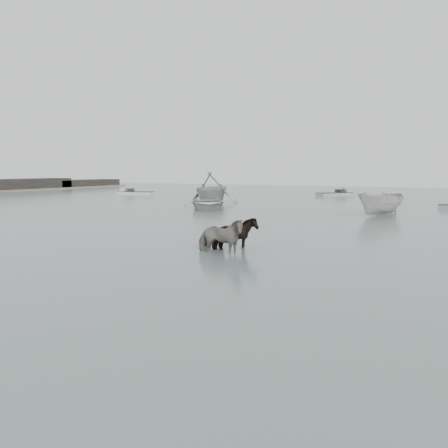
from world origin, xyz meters
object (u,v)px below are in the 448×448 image
(pony_black, at_px, (216,232))
(rowboat_lead, at_px, (207,202))
(pony_dark, at_px, (236,231))
(pony_pinto, at_px, (220,232))

(pony_black, relative_size, rowboat_lead, 0.20)
(pony_dark, xyz_separation_m, pony_black, (-1.05, 0.39, -0.18))
(rowboat_lead, bearing_deg, pony_black, -91.21)
(pony_dark, height_order, pony_black, pony_dark)
(pony_dark, relative_size, rowboat_lead, 0.27)
(pony_pinto, distance_m, pony_dark, 0.95)
(pony_pinto, height_order, rowboat_lead, pony_pinto)
(pony_pinto, distance_m, pony_black, 1.60)
(pony_dark, bearing_deg, pony_black, 90.69)
(pony_black, distance_m, rowboat_lead, 16.84)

